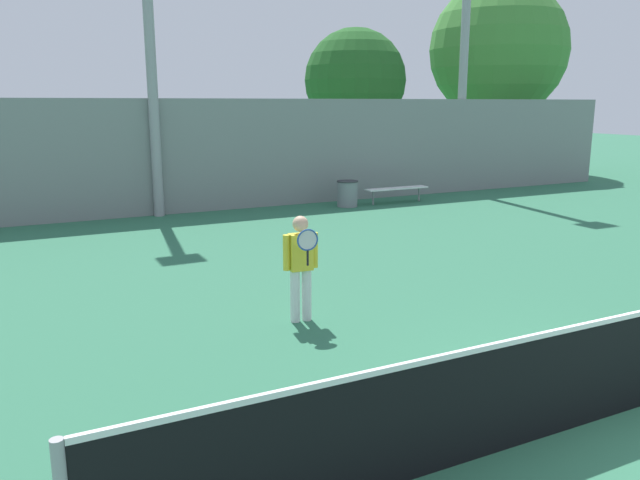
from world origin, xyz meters
TOP-DOWN VIEW (x-y plane):
  - ground_plane at (0.00, 0.00)m, footprint 100.00×100.00m
  - tennis_net at (0.00, 0.00)m, footprint 10.83×0.09m
  - tennis_player at (-1.83, 3.99)m, footprint 0.53×0.42m
  - bench_courtside_near at (5.55, 12.62)m, footprint 2.17×0.40m
  - light_pole_near_left at (-1.74, 13.67)m, footprint 0.90×0.60m
  - light_pole_center_back at (9.10, 13.97)m, footprint 0.90×0.60m
  - trash_bin at (3.80, 12.70)m, footprint 0.66×0.66m
  - back_fence at (0.00, 13.81)m, footprint 31.23×0.06m
  - tree_green_tall at (14.82, 18.63)m, footprint 6.16×6.16m
  - tree_dark_dense at (7.84, 19.36)m, footprint 4.23×4.23m

SIDE VIEW (x-z plane):
  - ground_plane at x=0.00m, z-range 0.00..0.00m
  - trash_bin at x=3.80m, z-range 0.00..0.80m
  - bench_courtside_near at x=5.55m, z-range 0.20..0.69m
  - tennis_net at x=0.00m, z-range 0.01..1.09m
  - tennis_player at x=-1.83m, z-range 0.10..1.66m
  - back_fence at x=0.00m, z-range 0.00..3.25m
  - tree_dark_dense at x=7.84m, z-range 0.95..7.11m
  - light_pole_near_left at x=-1.74m, z-range 0.66..9.46m
  - tree_green_tall at x=14.82m, z-range 1.16..9.68m
  - light_pole_center_back at x=9.10m, z-range 0.61..11.96m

